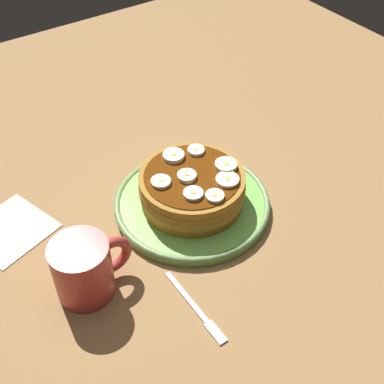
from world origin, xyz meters
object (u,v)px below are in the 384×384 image
object	(u,v)px
banana_slice_2	(227,180)
banana_slice_4	(226,165)
banana_slice_5	(215,196)
banana_slice_3	(196,151)
coffee_mug	(85,268)
fork	(198,310)
banana_slice_7	(161,182)
pancake_stack	(190,188)
banana_slice_6	(172,157)
banana_slice_1	(193,194)
banana_slice_0	(187,176)
napkin	(10,229)
plate	(192,203)

from	to	relation	value
banana_slice_2	banana_slice_4	xyz separation A→B (cm)	(1.73, 2.64, 0.10)
banana_slice_5	banana_slice_3	bearing A→B (deg)	69.96
coffee_mug	fork	distance (cm)	15.56
banana_slice_4	banana_slice_7	distance (cm)	10.27
pancake_stack	banana_slice_5	bearing A→B (deg)	-88.12
banana_slice_3	banana_slice_5	xyz separation A→B (cm)	(-3.59, -9.84, -0.02)
banana_slice_3	banana_slice_6	bearing A→B (deg)	168.53
banana_slice_3	coffee_mug	distance (cm)	25.52
banana_slice_1	banana_slice_4	bearing A→B (deg)	16.61
banana_slice_0	fork	world-z (taller)	banana_slice_0
banana_slice_0	napkin	size ratio (longest dim) A/B	0.26
pancake_stack	banana_slice_3	bearing A→B (deg)	46.34
banana_slice_3	fork	xyz separation A→B (cm)	(-13.79, -20.26, -6.68)
banana_slice_4	coffee_mug	distance (cm)	25.73
coffee_mug	napkin	world-z (taller)	coffee_mug
pancake_stack	banana_slice_7	world-z (taller)	banana_slice_7
plate	banana_slice_5	distance (cm)	8.24
banana_slice_6	coffee_mug	world-z (taller)	coffee_mug
plate	napkin	world-z (taller)	plate
plate	napkin	distance (cm)	27.72
banana_slice_1	banana_slice_2	xyz separation A→B (cm)	(5.78, -0.39, -0.01)
banana_slice_1	banana_slice_3	bearing A→B (deg)	52.83
coffee_mug	fork	size ratio (longest dim) A/B	0.85
banana_slice_4	napkin	size ratio (longest dim) A/B	0.31
banana_slice_2	banana_slice_6	bearing A→B (deg)	113.36
banana_slice_7	napkin	distance (cm)	23.96
banana_slice_3	napkin	distance (cm)	30.53
plate	banana_slice_7	distance (cm)	7.71
banana_slice_0	banana_slice_1	bearing A→B (deg)	-110.43
banana_slice_2	coffee_mug	distance (cm)	23.77
banana_slice_0	fork	xyz separation A→B (cm)	(-9.24, -16.10, -6.74)
banana_slice_2	napkin	size ratio (longest dim) A/B	0.31
banana_slice_2	banana_slice_3	xyz separation A→B (cm)	(0.11, 8.16, 0.01)
banana_slice_4	fork	bearing A→B (deg)	-136.29
banana_slice_0	banana_slice_3	distance (cm)	6.16
banana_slice_0	banana_slice_4	bearing A→B (deg)	-12.50
banana_slice_3	coffee_mug	world-z (taller)	coffee_mug
banana_slice_6	fork	xyz separation A→B (cm)	(-9.80, -21.07, -6.76)
banana_slice_5	coffee_mug	size ratio (longest dim) A/B	0.25
pancake_stack	banana_slice_5	xyz separation A→B (cm)	(0.19, -5.88, 2.80)
banana_slice_1	coffee_mug	bearing A→B (deg)	-175.89
banana_slice_6	banana_slice_1	bearing A→B (deg)	-102.52
plate	banana_slice_3	distance (cm)	8.16
pancake_stack	banana_slice_0	distance (cm)	2.98
banana_slice_4	fork	world-z (taller)	banana_slice_4
plate	coffee_mug	world-z (taller)	coffee_mug
banana_slice_6	napkin	distance (cm)	26.60
banana_slice_1	napkin	distance (cm)	28.29
pancake_stack	banana_slice_0	xyz separation A→B (cm)	(-0.76, -0.20, 2.88)
banana_slice_7	pancake_stack	bearing A→B (deg)	-11.25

